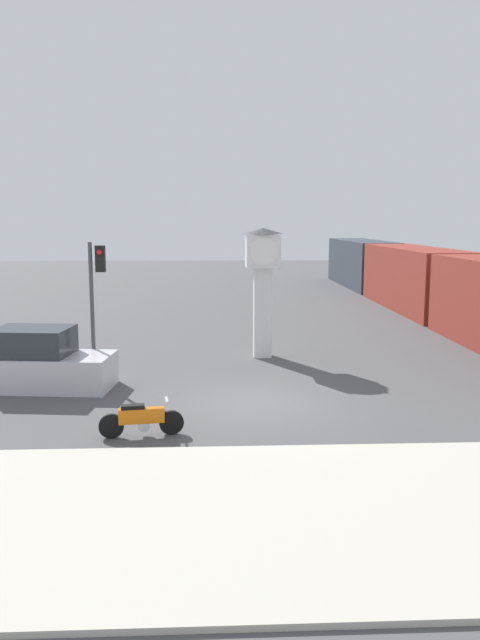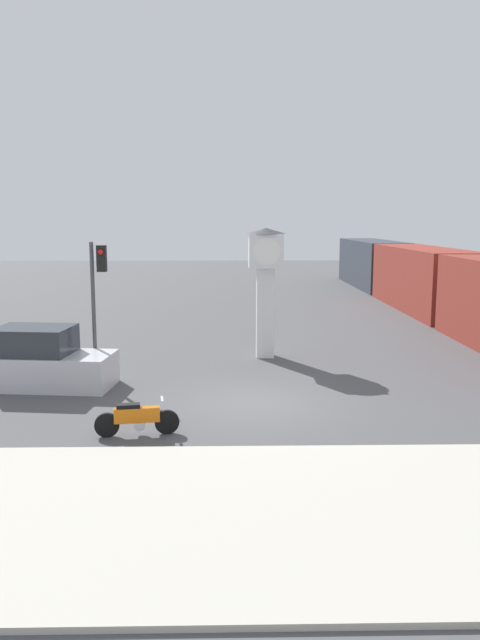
{
  "view_description": "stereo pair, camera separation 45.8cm",
  "coord_description": "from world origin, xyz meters",
  "px_view_note": "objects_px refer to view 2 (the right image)",
  "views": [
    {
      "loc": [
        -1.16,
        -16.33,
        4.91
      ],
      "look_at": [
        -0.34,
        1.85,
        1.98
      ],
      "focal_mm": 35.0,
      "sensor_mm": 36.0,
      "label": 1
    },
    {
      "loc": [
        -0.7,
        -16.34,
        4.91
      ],
      "look_at": [
        -0.34,
        1.85,
        1.98
      ],
      "focal_mm": 35.0,
      "sensor_mm": 36.0,
      "label": 2
    }
  ],
  "objects_px": {
    "traffic_light": "(97,286)",
    "parked_car": "(40,362)",
    "motorcycle": "(137,418)",
    "freight_train": "(423,279)",
    "clock_tower": "(265,272)"
  },
  "relations": [
    {
      "from": "freight_train",
      "to": "traffic_light",
      "type": "distance_m",
      "value": 21.12
    },
    {
      "from": "motorcycle",
      "to": "parked_car",
      "type": "xyz_separation_m",
      "value": [
        -3.48,
        4.34,
        0.34
      ]
    },
    {
      "from": "parked_car",
      "to": "motorcycle",
      "type": "bearing_deg",
      "value": -44.83
    },
    {
      "from": "parked_car",
      "to": "freight_train",
      "type": "bearing_deg",
      "value": 50.61
    },
    {
      "from": "motorcycle",
      "to": "traffic_light",
      "type": "relative_size",
      "value": 0.45
    },
    {
      "from": "traffic_light",
      "to": "parked_car",
      "type": "distance_m",
      "value": 2.83
    },
    {
      "from": "motorcycle",
      "to": "traffic_light",
      "type": "bearing_deg",
      "value": 101.74
    },
    {
      "from": "traffic_light",
      "to": "freight_train",
      "type": "bearing_deg",
      "value": 45.59
    },
    {
      "from": "motorcycle",
      "to": "clock_tower",
      "type": "xyz_separation_m",
      "value": [
        3.45,
        8.32,
        2.68
      ]
    },
    {
      "from": "freight_train",
      "to": "parked_car",
      "type": "relative_size",
      "value": 8.29
    },
    {
      "from": "clock_tower",
      "to": "traffic_light",
      "type": "relative_size",
      "value": 1.09
    },
    {
      "from": "clock_tower",
      "to": "traffic_light",
      "type": "xyz_separation_m",
      "value": [
        -5.32,
        -3.13,
        -0.16
      ]
    },
    {
      "from": "clock_tower",
      "to": "parked_car",
      "type": "distance_m",
      "value": 8.32
    },
    {
      "from": "traffic_light",
      "to": "parked_car",
      "type": "height_order",
      "value": "traffic_light"
    },
    {
      "from": "freight_train",
      "to": "traffic_light",
      "type": "height_order",
      "value": "traffic_light"
    }
  ]
}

